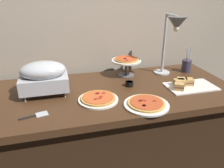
# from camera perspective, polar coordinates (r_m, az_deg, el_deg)

# --- Properties ---
(ground_plane) EXTENTS (8.00, 8.00, 0.00)m
(ground_plane) POSITION_cam_1_polar(r_m,az_deg,el_deg) (2.12, -0.16, -20.57)
(ground_plane) COLOR #4C443D
(back_wall) EXTENTS (4.40, 0.04, 2.40)m
(back_wall) POSITION_cam_1_polar(r_m,az_deg,el_deg) (2.04, -3.85, 15.64)
(back_wall) COLOR tan
(back_wall) RESTS_ON ground_plane
(buffet_table) EXTENTS (1.90, 0.84, 0.76)m
(buffet_table) POSITION_cam_1_polar(r_m,az_deg,el_deg) (1.87, -0.17, -12.04)
(buffet_table) COLOR #422816
(buffet_table) RESTS_ON ground_plane
(chafing_dish) EXTENTS (0.33, 0.24, 0.24)m
(chafing_dish) POSITION_cam_1_polar(r_m,az_deg,el_deg) (1.65, -16.95, 1.96)
(chafing_dish) COLOR #B7BABF
(chafing_dish) RESTS_ON buffet_table
(heat_lamp) EXTENTS (0.15, 0.31, 0.52)m
(heat_lamp) POSITION_cam_1_polar(r_m,az_deg,el_deg) (1.86, 15.42, 13.04)
(heat_lamp) COLOR #B7BABF
(heat_lamp) RESTS_ON buffet_table
(pizza_plate_front) EXTENTS (0.30, 0.30, 0.03)m
(pizza_plate_front) POSITION_cam_1_polar(r_m,az_deg,el_deg) (1.48, 8.72, -5.01)
(pizza_plate_front) COLOR white
(pizza_plate_front) RESTS_ON buffet_table
(pizza_plate_center) EXTENTS (0.27, 0.27, 0.03)m
(pizza_plate_center) POSITION_cam_1_polar(r_m,az_deg,el_deg) (1.53, -3.51, -3.74)
(pizza_plate_center) COLOR white
(pizza_plate_center) RESTS_ON buffet_table
(pizza_plate_raised_stand) EXTENTS (0.25, 0.25, 0.16)m
(pizza_plate_raised_stand) POSITION_cam_1_polar(r_m,az_deg,el_deg) (1.93, 3.66, 5.64)
(pizza_plate_raised_stand) COLOR #595B60
(pizza_plate_raised_stand) RESTS_ON buffet_table
(sandwich_platter) EXTENTS (0.38, 0.23, 0.06)m
(sandwich_platter) POSITION_cam_1_polar(r_m,az_deg,el_deg) (1.82, 18.33, -0.16)
(sandwich_platter) COLOR white
(sandwich_platter) RESTS_ON buffet_table
(sauce_cup_near) EXTENTS (0.06, 0.06, 0.04)m
(sauce_cup_near) POSITION_cam_1_polar(r_m,az_deg,el_deg) (1.75, 4.41, 0.08)
(sauce_cup_near) COLOR black
(sauce_cup_near) RESTS_ON buffet_table
(utensil_holder) EXTENTS (0.08, 0.08, 0.22)m
(utensil_holder) POSITION_cam_1_polar(r_m,az_deg,el_deg) (2.15, 18.35, 4.46)
(utensil_holder) COLOR #383347
(utensil_holder) RESTS_ON buffet_table
(serving_spatula) EXTENTS (0.17, 0.07, 0.01)m
(serving_spatula) POSITION_cam_1_polar(r_m,az_deg,el_deg) (1.43, -18.95, -7.60)
(serving_spatula) COLOR #B7BABF
(serving_spatula) RESTS_ON buffet_table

